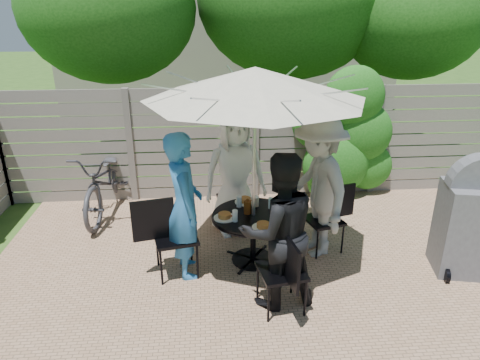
{
  "coord_description": "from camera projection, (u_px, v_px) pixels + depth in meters",
  "views": [
    {
      "loc": [
        -0.82,
        -3.61,
        2.97
      ],
      "look_at": [
        -0.41,
        1.19,
        1.03
      ],
      "focal_mm": 32.0,
      "sensor_mm": 36.0,
      "label": 1
    }
  ],
  "objects": [
    {
      "name": "backyard_envelope",
      "position": [
        231.0,
        21.0,
        13.05
      ],
      "size": [
        60.0,
        60.0,
        5.0
      ],
      "color": "#2A4D18",
      "rests_on": "ground"
    },
    {
      "name": "patio_table",
      "position": [
        253.0,
        229.0,
        5.23
      ],
      "size": [
        1.17,
        1.17,
        0.65
      ],
      "rotation": [
        0.0,
        0.0,
        0.2
      ],
      "color": "black",
      "rests_on": "ground"
    },
    {
      "name": "umbrella",
      "position": [
        255.0,
        83.0,
        4.57
      ],
      "size": [
        2.91,
        2.91,
        2.4
      ],
      "rotation": [
        0.0,
        0.0,
        0.2
      ],
      "color": "silver",
      "rests_on": "ground"
    },
    {
      "name": "chair_back",
      "position": [
        233.0,
        210.0,
        6.16
      ],
      "size": [
        0.47,
        0.66,
        0.89
      ],
      "rotation": [
        0.0,
        0.0,
        4.81
      ],
      "color": "black",
      "rests_on": "ground"
    },
    {
      "name": "person_back",
      "position": [
        235.0,
        174.0,
        5.81
      ],
      "size": [
        0.95,
        0.71,
        1.75
      ],
      "primitive_type": "imported",
      "rotation": [
        0.0,
        0.0,
        6.48
      ],
      "color": "white",
      "rests_on": "ground"
    },
    {
      "name": "chair_left",
      "position": [
        175.0,
        252.0,
        5.04
      ],
      "size": [
        0.76,
        0.57,
        1.0
      ],
      "rotation": [
        0.0,
        0.0,
        6.49
      ],
      "color": "black",
      "rests_on": "ground"
    },
    {
      "name": "person_left",
      "position": [
        184.0,
        206.0,
        4.86
      ],
      "size": [
        0.54,
        0.71,
        1.75
      ],
      "primitive_type": "imported",
      "rotation": [
        0.0,
        0.0,
        8.05
      ],
      "color": "#2B74BC",
      "rests_on": "ground"
    },
    {
      "name": "chair_front",
      "position": [
        281.0,
        287.0,
        4.44
      ],
      "size": [
        0.52,
        0.71,
        0.94
      ],
      "rotation": [
        0.0,
        0.0,
        1.73
      ],
      "color": "black",
      "rests_on": "ground"
    },
    {
      "name": "person_front",
      "position": [
        279.0,
        232.0,
        4.34
      ],
      "size": [
        0.94,
        0.8,
        1.71
      ],
      "primitive_type": "imported",
      "rotation": [
        0.0,
        0.0,
        3.34
      ],
      "color": "black",
      "rests_on": "ground"
    },
    {
      "name": "chair_right",
      "position": [
        324.0,
        232.0,
        5.55
      ],
      "size": [
        0.68,
        0.53,
        0.89
      ],
      "rotation": [
        0.0,
        0.0,
        3.42
      ],
      "color": "black",
      "rests_on": "ground"
    },
    {
      "name": "person_right",
      "position": [
        318.0,
        187.0,
        5.27
      ],
      "size": [
        0.9,
        1.3,
        1.84
      ],
      "primitive_type": "imported",
      "rotation": [
        0.0,
        0.0,
        4.91
      ],
      "color": "#A7A5A2",
      "rests_on": "ground"
    },
    {
      "name": "plate_back",
      "position": [
        245.0,
        201.0,
        5.47
      ],
      "size": [
        0.26,
        0.26,
        0.06
      ],
      "color": "white",
      "rests_on": "patio_table"
    },
    {
      "name": "plate_left",
      "position": [
        225.0,
        216.0,
        5.06
      ],
      "size": [
        0.26,
        0.26,
        0.06
      ],
      "color": "white",
      "rests_on": "patio_table"
    },
    {
      "name": "plate_front",
      "position": [
        263.0,
        226.0,
        4.83
      ],
      "size": [
        0.26,
        0.26,
        0.06
      ],
      "color": "white",
      "rests_on": "patio_table"
    },
    {
      "name": "plate_right",
      "position": [
        281.0,
        209.0,
        5.24
      ],
      "size": [
        0.26,
        0.26,
        0.06
      ],
      "color": "white",
      "rests_on": "patio_table"
    },
    {
      "name": "glass_back",
      "position": [
        239.0,
        202.0,
        5.34
      ],
      "size": [
        0.07,
        0.07,
        0.14
      ],
      "primitive_type": "cylinder",
      "color": "silver",
      "rests_on": "patio_table"
    },
    {
      "name": "glass_left",
      "position": [
        235.0,
        216.0,
        4.97
      ],
      "size": [
        0.07,
        0.07,
        0.14
      ],
      "primitive_type": "cylinder",
      "color": "silver",
      "rests_on": "patio_table"
    },
    {
      "name": "glass_right",
      "position": [
        271.0,
        203.0,
        5.29
      ],
      "size": [
        0.07,
        0.07,
        0.14
      ],
      "primitive_type": "cylinder",
      "color": "silver",
      "rests_on": "patio_table"
    },
    {
      "name": "syrup_jug",
      "position": [
        247.0,
        207.0,
        5.16
      ],
      "size": [
        0.09,
        0.09,
        0.16
      ],
      "primitive_type": "cylinder",
      "color": "#59280C",
      "rests_on": "patio_table"
    },
    {
      "name": "coffee_cup",
      "position": [
        256.0,
        202.0,
        5.36
      ],
      "size": [
        0.08,
        0.08,
        0.12
      ],
      "primitive_type": "cylinder",
      "color": "#C6B293",
      "rests_on": "patio_table"
    },
    {
      "name": "bicycle",
      "position": [
        107.0,
        180.0,
        6.54
      ],
      "size": [
        0.87,
        2.03,
        1.04
      ],
      "primitive_type": "imported",
      "rotation": [
        0.0,
        0.0,
        -0.1
      ],
      "color": "#333338",
      "rests_on": "ground"
    },
    {
      "name": "bbq_grill",
      "position": [
        473.0,
        221.0,
        4.96
      ],
      "size": [
        0.83,
        0.7,
        1.48
      ],
      "rotation": [
        0.0,
        0.0,
        -0.22
      ],
      "color": "slate",
      "rests_on": "ground"
    }
  ]
}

